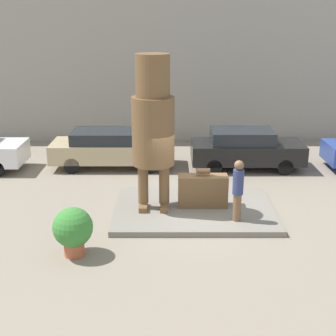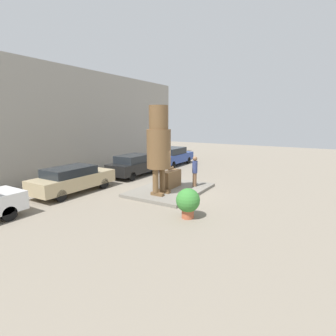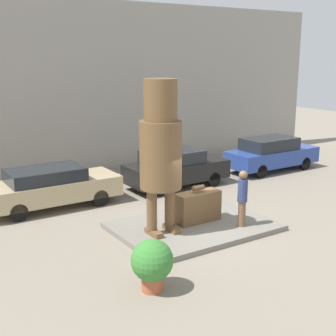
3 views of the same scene
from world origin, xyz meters
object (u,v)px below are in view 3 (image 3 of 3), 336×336
(tourist, at_px, (242,196))
(parked_car_black, at_px, (176,168))
(giant_suitcase, at_px, (198,207))
(parked_car_blue, at_px, (271,153))
(parked_car_tan, at_px, (51,186))
(statue_figure, at_px, (161,145))
(planter_pot, at_px, (152,262))

(tourist, relative_size, parked_car_black, 0.41)
(giant_suitcase, distance_m, parked_car_blue, 8.48)
(parked_car_tan, relative_size, parked_car_blue, 1.03)
(statue_figure, height_order, parked_car_blue, statue_figure)
(parked_car_blue, bearing_deg, planter_pot, -147.29)
(parked_car_black, xyz_separation_m, parked_car_blue, (5.42, -0.13, 0.01))
(statue_figure, relative_size, parked_car_black, 1.06)
(giant_suitcase, xyz_separation_m, parked_car_tan, (-3.31, 4.44, 0.13))
(statue_figure, distance_m, parked_car_blue, 10.08)
(parked_car_black, distance_m, planter_pot, 8.92)
(statue_figure, distance_m, tourist, 3.10)
(tourist, xyz_separation_m, planter_pot, (-4.34, -1.75, -0.43))
(parked_car_black, bearing_deg, tourist, -101.41)
(statue_figure, xyz_separation_m, parked_car_black, (3.48, 4.40, -2.05))
(statue_figure, height_order, tourist, statue_figure)
(giant_suitcase, distance_m, parked_car_tan, 5.54)
(parked_car_black, xyz_separation_m, planter_pot, (-5.41, -7.09, -0.10))
(giant_suitcase, bearing_deg, parked_car_tan, 126.74)
(giant_suitcase, relative_size, parked_car_blue, 0.32)
(statue_figure, height_order, parked_car_tan, statue_figure)
(tourist, bearing_deg, statue_figure, 158.57)
(tourist, bearing_deg, parked_car_blue, 38.72)
(parked_car_black, relative_size, parked_car_blue, 0.93)
(parked_car_tan, bearing_deg, parked_car_blue, -1.70)
(parked_car_blue, bearing_deg, parked_car_black, 178.65)
(tourist, distance_m, planter_pot, 4.70)
(statue_figure, bearing_deg, parked_car_black, 51.62)
(parked_car_tan, xyz_separation_m, parked_car_black, (5.30, -0.19, 0.02))
(parked_car_blue, bearing_deg, statue_figure, -154.39)
(statue_figure, height_order, parked_car_black, statue_figure)
(statue_figure, distance_m, giant_suitcase, 2.66)
(statue_figure, height_order, planter_pot, statue_figure)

